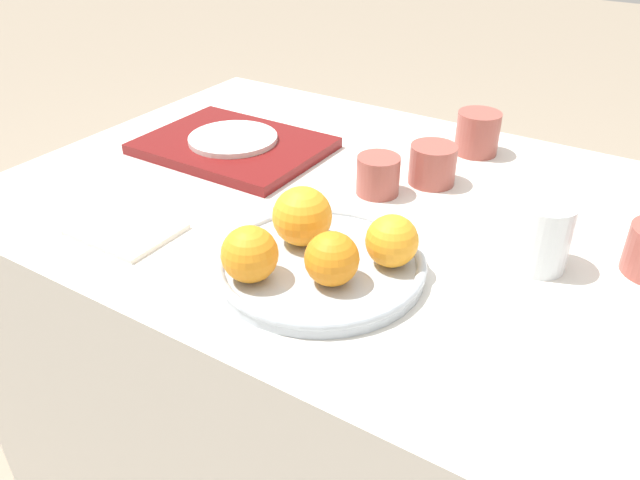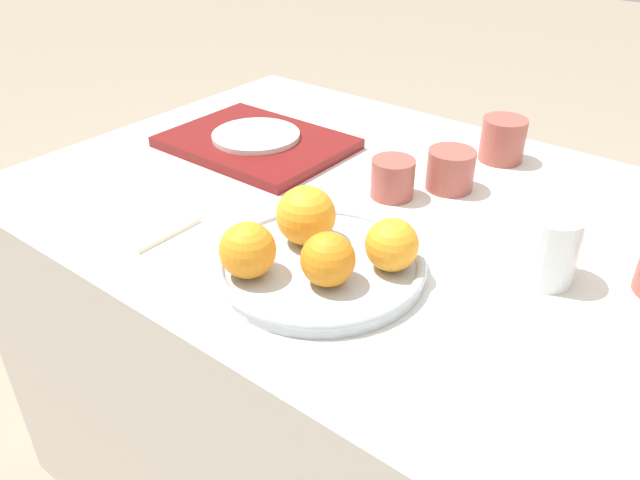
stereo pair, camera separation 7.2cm
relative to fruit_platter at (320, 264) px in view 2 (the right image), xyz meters
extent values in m
plane|color=gray|center=(-0.07, 0.21, -0.72)|extent=(12.00, 12.00, 0.00)
cube|color=silver|center=(-0.07, 0.21, -0.36)|extent=(1.16, 0.83, 0.71)
cylinder|color=#B2BCC6|center=(0.00, 0.00, 0.00)|extent=(0.29, 0.29, 0.02)
torus|color=#B2BCC6|center=(0.00, 0.00, 0.00)|extent=(0.29, 0.29, 0.01)
sphere|color=orange|center=(0.04, -0.03, 0.04)|extent=(0.07, 0.07, 0.07)
sphere|color=orange|center=(-0.05, 0.03, 0.05)|extent=(0.08, 0.08, 0.08)
sphere|color=orange|center=(-0.05, -0.08, 0.04)|extent=(0.07, 0.07, 0.07)
sphere|color=orange|center=(0.08, 0.05, 0.04)|extent=(0.07, 0.07, 0.07)
cylinder|color=silver|center=(0.24, 0.17, 0.04)|extent=(0.08, 0.08, 0.10)
cube|color=maroon|center=(-0.36, 0.26, 0.00)|extent=(0.33, 0.25, 0.02)
cylinder|color=silver|center=(-0.36, 0.26, 0.01)|extent=(0.17, 0.17, 0.01)
cylinder|color=#9E4C42|center=(0.02, 0.33, 0.02)|extent=(0.08, 0.08, 0.07)
cylinder|color=#9E4C42|center=(0.04, 0.50, 0.03)|extent=(0.08, 0.08, 0.08)
cylinder|color=#9E4C42|center=(-0.04, 0.25, 0.02)|extent=(0.07, 0.07, 0.07)
cube|color=silver|center=(-0.30, -0.07, -0.01)|extent=(0.15, 0.12, 0.01)
cylinder|color=black|center=(0.22, 0.28, -0.01)|extent=(0.07, 0.07, 0.01)
camera|label=1|loc=(0.38, -0.59, 0.47)|focal=35.00mm
camera|label=2|loc=(0.44, -0.55, 0.47)|focal=35.00mm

